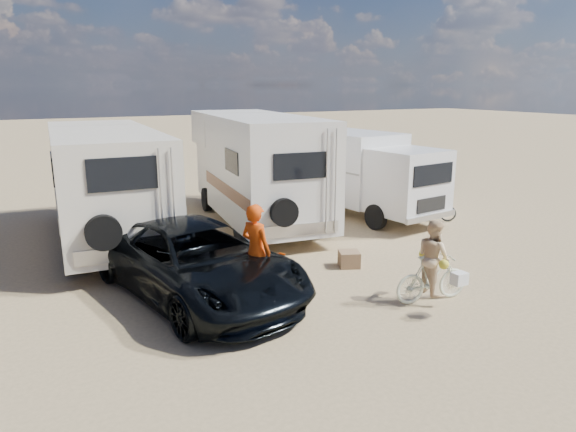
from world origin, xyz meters
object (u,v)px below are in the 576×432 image
box_truck (359,174)px  dark_suv (197,261)px  rider_woman (433,265)px  crate (349,259)px  cooler (231,259)px  rider_man (256,259)px  rv_main (256,170)px  bike_parked (432,208)px  bike_woman (432,278)px  rv_left (107,186)px  bike_man (256,280)px

box_truck → dark_suv: size_ratio=1.13×
rider_woman → crate: 2.66m
cooler → crate: 2.93m
crate → cooler: bearing=153.0°
rider_man → cooler: bearing=-33.6°
rv_main → bike_parked: (5.26, -2.47, -1.32)m
bike_woman → cooler: bike_woman is taller
rv_left → rider_man: (1.85, -6.10, -0.64)m
bike_man → bike_parked: size_ratio=1.22×
box_truck → dark_suv: 8.73m
bike_woman → bike_parked: bearing=-34.8°
rv_main → rv_left: rv_main is taller
rv_main → box_truck: (3.69, -0.48, -0.33)m
dark_suv → cooler: size_ratio=10.16×
rider_man → bike_parked: rider_man is taller
dark_suv → rider_woman: bearing=-41.9°
rv_main → crate: bearing=-80.3°
bike_man → cooler: 2.38m
box_truck → crate: (-3.47, -4.53, -1.21)m
bike_parked → rider_man: bearing=155.9°
rv_main → bike_man: bearing=-107.5°
rv_left → bike_man: bearing=-69.6°
bike_parked → cooler: (-7.65, -1.21, -0.19)m
rv_left → dark_suv: bearing=-76.4°
dark_suv → bike_woman: (4.22, -2.51, -0.29)m
box_truck → rider_woman: bearing=-121.1°
rv_main → rv_left: 4.62m
rv_main → box_truck: 3.73m
rider_woman → crate: bearing=14.6°
box_truck → rider_woman: box_truck is taller
bike_man → box_truck: bearing=-73.8°
bike_man → cooler: size_ratio=3.46×
box_truck → dark_suv: box_truck is taller
dark_suv → rider_man: (0.94, -0.93, 0.18)m
rider_woman → cooler: rider_woman is taller
bike_woman → rider_woman: size_ratio=1.07×
rv_left → bike_man: rv_left is taller
rider_man → crate: size_ratio=3.95×
rv_left → cooler: 4.59m
rv_main → cooler: 4.64m
rv_main → rider_man: size_ratio=3.86×
rv_main → bike_woman: 7.70m
dark_suv → crate: dark_suv is taller
rv_main → bike_man: 6.73m
rider_man → box_truck: bearing=-73.8°
box_truck → bike_parked: 2.72m
box_truck → rider_woman: (-3.17, -7.11, -0.62)m
rv_main → cooler: (-2.39, -3.67, -1.52)m
dark_suv → bike_man: (0.94, -0.93, -0.28)m
dark_suv → bike_man: 1.35m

